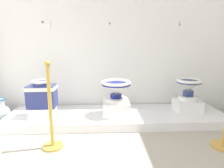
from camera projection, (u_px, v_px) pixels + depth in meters
The scene contains 13 objects.
wall_back at pixel (115, 12), 2.98m from camera, with size 4.02×0.06×3.18m, color white.
display_platform at pixel (116, 117), 2.86m from camera, with size 3.14×0.81×0.12m, color white.
plinth_block_squat_floral at pixel (43, 111), 2.72m from camera, with size 0.29×0.36×0.14m, color white.
antique_toilet_squat_floral at pixel (42, 93), 2.67m from camera, with size 0.38×0.27×0.38m.
plinth_block_tall_cobalt at pixel (116, 108), 2.77m from camera, with size 0.37×0.38×0.20m, color white.
antique_toilet_tall_cobalt at pixel (116, 88), 2.71m from camera, with size 0.42×0.42×0.29m.
plinth_block_leftmost at pixel (187, 106), 2.90m from camera, with size 0.37×0.31×0.17m, color white.
antique_toilet_leftmost at pixel (189, 87), 2.84m from camera, with size 0.36×0.36×0.32m.
info_placard_first at pixel (46, 25), 2.94m from camera, with size 0.14×0.01×0.14m.
info_placard_second at pixel (112, 26), 2.99m from camera, with size 0.11×0.01×0.15m.
info_placard_third at pixel (181, 27), 3.04m from camera, with size 0.10×0.01×0.15m.
decorative_vase_companion at pixel (1, 111), 2.86m from camera, with size 0.25×0.25×0.33m.
stanchion_post_near_left at pixel (51, 120), 2.07m from camera, with size 0.22×0.22×0.96m.
Camera 1 is at (1.72, 0.09, 1.13)m, focal length 30.97 mm.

